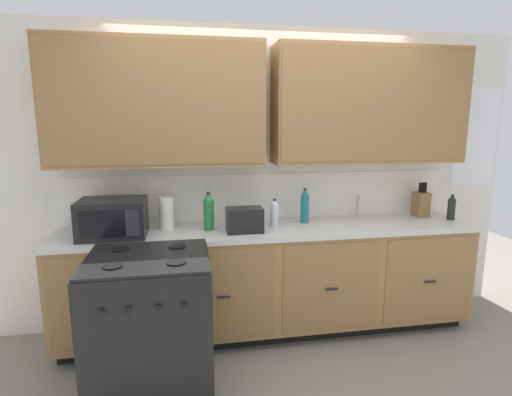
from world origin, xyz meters
TOP-DOWN VIEW (x-y plane):
  - ground_plane at (0.00, 0.00)m, footprint 8.41×8.41m
  - wall_unit at (0.00, 0.50)m, footprint 4.57×0.40m
  - counter_run at (0.00, 0.30)m, footprint 3.40×0.64m
  - stove_range at (-0.92, -0.33)m, footprint 0.76×0.68m
  - microwave at (-1.21, 0.24)m, footprint 0.48×0.37m
  - toaster at (-0.23, 0.19)m, footprint 0.28×0.18m
  - knife_block at (1.42, 0.44)m, footprint 0.11×0.14m
  - sink_faucet at (0.84, 0.51)m, footprint 0.02×0.02m
  - paper_towel_roll at (-0.83, 0.38)m, footprint 0.12×0.12m
  - bottle_green at (-0.50, 0.30)m, footprint 0.08×0.08m
  - bottle_clear at (0.03, 0.31)m, footprint 0.07×0.07m
  - bottle_teal at (0.31, 0.39)m, footprint 0.07×0.07m
  - bottle_dark at (1.61, 0.27)m, footprint 0.07×0.07m

SIDE VIEW (x-z plane):
  - ground_plane at x=0.00m, z-range 0.00..0.00m
  - stove_range at x=-0.92m, z-range 0.00..0.95m
  - counter_run at x=0.00m, z-range 0.01..0.93m
  - toaster at x=-0.23m, z-range 0.92..1.11m
  - sink_faucet at x=0.84m, z-range 0.92..1.12m
  - bottle_dark at x=1.61m, z-range 0.92..1.14m
  - bottle_clear at x=0.03m, z-range 0.92..1.15m
  - knife_block at x=1.42m, z-range 0.88..1.19m
  - paper_towel_roll at x=-0.83m, z-range 0.92..1.18m
  - microwave at x=-1.21m, z-range 0.92..1.20m
  - bottle_teal at x=0.31m, z-range 0.92..1.21m
  - bottle_green at x=-0.50m, z-range 0.92..1.22m
  - wall_unit at x=0.00m, z-range 0.40..2.94m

